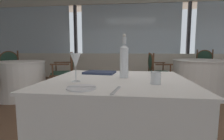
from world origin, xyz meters
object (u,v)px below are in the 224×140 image
Objects in this scene: dining_chair_0_1 at (156,69)px; wine_glass at (75,61)px; dining_chair_1_1 at (10,67)px; dining_chair_0_0 at (204,64)px; water_tumbler at (156,78)px; water_bottle at (124,60)px; side_plate at (81,88)px; dining_chair_1_0 at (66,70)px; menu_book at (100,72)px.

wine_glass is at bearing -116.92° from dining_chair_0_1.
wine_glass and dining_chair_1_1 have the same top height.
dining_chair_1_1 is at bearing -52.91° from dining_chair_0_0.
dining_chair_0_1 reaches higher than water_tumbler.
water_bottle reaches higher than dining_chair_0_1.
dining_chair_1_1 is (-2.65, 2.82, -0.20)m from side_plate.
side_plate is 0.19× the size of dining_chair_1_1.
dining_chair_1_0 is 1.61m from dining_chair_1_1.
menu_book is at bearing 138.83° from water_bottle.
water_tumbler is 0.67m from menu_book.
water_tumbler is 2.76m from dining_chair_1_0.
wine_glass is 2.45× the size of water_tumbler.
dining_chair_1_1 is (-3.51, -0.14, 0.02)m from dining_chair_0_1.
menu_book is 0.31× the size of dining_chair_1_1.
dining_chair_1_0 is at bearing 29.86° from dining_chair_1_1.
dining_chair_0_1 is (0.97, 2.74, -0.37)m from wine_glass.
menu_book is 3.42m from dining_chair_1_1.
side_plate is 0.86× the size of wine_glass.
dining_chair_0_1 is (-1.52, -1.17, -0.04)m from dining_chair_0_0.
dining_chair_0_1 is at bearing 73.74° from side_plate.
dining_chair_0_1 is at bearing 44.98° from dining_chair_1_1.
wine_glass reaches higher than dining_chair_1_0.
menu_book is at bearing 135.86° from water_tumbler.
menu_book reaches higher than side_plate.
wine_glass is 3.66m from dining_chair_1_1.
dining_chair_1_0 is (-3.46, -1.66, -0.02)m from dining_chair_0_0.
menu_book is at bearing 77.91° from wine_glass.
dining_chair_0_0 reaches higher than menu_book.
dining_chair_0_0 reaches higher than dining_chair_1_0.
dining_chair_0_0 is (2.38, 4.12, -0.18)m from side_plate.
dining_chair_1_0 is (-0.98, 2.25, -0.35)m from wine_glass.
side_plate is 0.19× the size of dining_chair_1_0.
water_tumbler is (0.22, -0.24, -0.11)m from water_bottle.
side_plate is at bearing -113.72° from dining_chair_0_1.
water_bottle is (0.24, 0.43, 0.14)m from side_plate.
wine_glass is 2.47m from dining_chair_1_0.
dining_chair_1_0 is at bearing 124.29° from water_tumbler.
water_tumbler is at bearing -2.31° from wine_glass.
water_tumbler is 0.09× the size of dining_chair_1_1.
water_bottle reaches higher than water_tumbler.
water_bottle is 0.40× the size of dining_chair_0_1.
side_plate is 0.18× the size of dining_chair_0_0.
dining_chair_0_1 is 2.01m from dining_chair_1_0.
side_plate is 0.28m from wine_glass.
side_plate is 0.62× the size of menu_book.
dining_chair_1_0 is at bearing 113.47° from wine_glass.
dining_chair_0_0 is at bearing 62.00° from menu_book.
dining_chair_0_0 is (1.91, 3.93, -0.22)m from water_tumbler.
dining_chair_0_0 reaches higher than side_plate.
dining_chair_1_0 is at bearing 123.13° from water_bottle.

